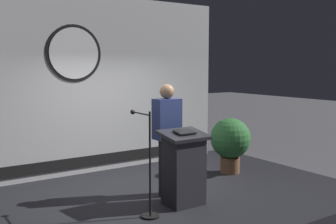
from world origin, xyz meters
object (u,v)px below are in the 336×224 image
podium (184,168)px  potted_plant (230,141)px  speaker_person (167,139)px  microphone_stand (148,179)px

podium → potted_plant: (1.72, 0.89, 0.07)m
podium → potted_plant: 1.94m
podium → potted_plant: bearing=27.5°
podium → speaker_person: 0.59m
podium → speaker_person: speaker_person is taller
speaker_person → microphone_stand: speaker_person is taller
speaker_person → potted_plant: size_ratio=1.67×
speaker_person → microphone_stand: bearing=-140.5°
potted_plant → podium: bearing=-152.5°
microphone_stand → potted_plant: bearing=22.4°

